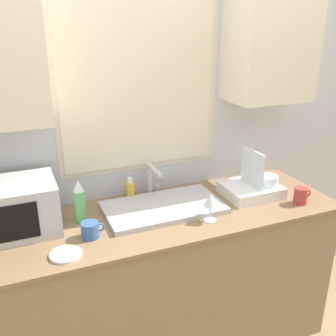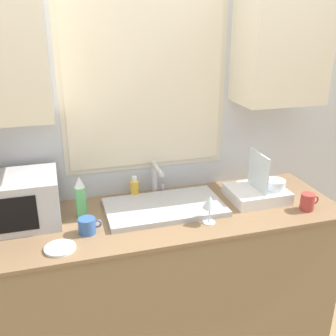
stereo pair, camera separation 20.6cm
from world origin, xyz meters
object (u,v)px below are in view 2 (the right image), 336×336
(dish_rack, at_px, (259,191))
(mug_near_sink, at_px, (87,226))
(faucet, at_px, (157,176))
(wine_glass, at_px, (210,203))
(spray_bottle, at_px, (81,198))
(microwave, at_px, (17,201))
(soap_bottle, at_px, (135,189))

(dish_rack, relative_size, mug_near_sink, 2.80)
(faucet, xyz_separation_m, wine_glass, (0.18, -0.40, -0.01))
(wine_glass, bearing_deg, spray_bottle, 158.13)
(microwave, relative_size, spray_bottle, 1.79)
(faucet, height_order, wine_glass, faucet)
(spray_bottle, xyz_separation_m, soap_bottle, (0.33, 0.15, -0.05))
(mug_near_sink, distance_m, wine_glass, 0.64)
(dish_rack, xyz_separation_m, wine_glass, (-0.39, -0.18, 0.06))
(faucet, height_order, spray_bottle, spray_bottle)
(soap_bottle, bearing_deg, microwave, -168.64)
(dish_rack, bearing_deg, faucet, 159.29)
(faucet, distance_m, mug_near_sink, 0.56)
(faucet, height_order, soap_bottle, faucet)
(wine_glass, bearing_deg, faucet, 114.46)
(dish_rack, height_order, wine_glass, dish_rack)
(dish_rack, relative_size, spray_bottle, 1.40)
(spray_bottle, bearing_deg, microwave, 175.78)
(soap_bottle, height_order, wine_glass, wine_glass)
(spray_bottle, distance_m, soap_bottle, 0.37)
(microwave, height_order, wine_glass, microwave)
(microwave, xyz_separation_m, spray_bottle, (0.32, -0.02, -0.02))
(wine_glass, bearing_deg, mug_near_sink, 173.26)
(microwave, distance_m, spray_bottle, 0.33)
(soap_bottle, xyz_separation_m, mug_near_sink, (-0.31, -0.34, -0.02))
(microwave, relative_size, dish_rack, 1.28)
(microwave, bearing_deg, spray_bottle, -4.22)
(microwave, distance_m, wine_glass, 1.01)
(faucet, relative_size, spray_bottle, 0.89)
(soap_bottle, height_order, mug_near_sink, soap_bottle)
(faucet, height_order, mug_near_sink, faucet)
(microwave, distance_m, mug_near_sink, 0.41)
(microwave, bearing_deg, wine_glass, -16.25)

